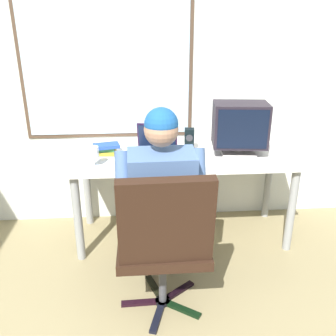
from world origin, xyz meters
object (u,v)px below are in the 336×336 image
(office_chair, at_px, (164,237))
(wine_glass, at_px, (94,153))
(desk, at_px, (183,169))
(crt_monitor, at_px, (240,125))
(laptop, at_px, (156,147))
(cd_case, at_px, (194,161))
(book_stack, at_px, (106,149))
(person_seated, at_px, (160,199))
(desk_speaker, at_px, (189,140))

(office_chair, distance_m, wine_glass, 0.91)
(desk, relative_size, crt_monitor, 4.00)
(laptop, relative_size, cd_case, 2.23)
(office_chair, bearing_deg, book_stack, 111.46)
(person_seated, xyz_separation_m, laptop, (0.01, 0.69, 0.11))
(office_chair, relative_size, laptop, 2.71)
(office_chair, xyz_separation_m, person_seated, (-0.01, 0.26, 0.11))
(cd_case, bearing_deg, person_seated, -119.04)
(crt_monitor, relative_size, laptop, 1.21)
(desk_speaker, bearing_deg, desk, -117.22)
(desk, height_order, book_stack, book_stack)
(person_seated, relative_size, desk_speaker, 6.89)
(office_chair, bearing_deg, desk, 76.72)
(office_chair, bearing_deg, person_seated, 91.24)
(laptop, relative_size, book_stack, 1.64)
(laptop, relative_size, desk_speaker, 1.97)
(laptop, bearing_deg, wine_glass, -155.41)
(person_seated, height_order, crt_monitor, person_seated)
(person_seated, xyz_separation_m, wine_glass, (-0.45, 0.48, 0.15))
(crt_monitor, bearing_deg, book_stack, 176.17)
(person_seated, relative_size, wine_glass, 8.51)
(book_stack, bearing_deg, desk, -8.02)
(office_chair, bearing_deg, wine_glass, 121.57)
(crt_monitor, distance_m, book_stack, 1.07)
(person_seated, bearing_deg, desk_speaker, 69.89)
(crt_monitor, bearing_deg, office_chair, -125.18)
(wine_glass, bearing_deg, person_seated, -46.83)
(wine_glass, xyz_separation_m, desk_speaker, (0.73, 0.29, -0.01))
(wine_glass, bearing_deg, desk_speaker, 21.46)
(crt_monitor, xyz_separation_m, wine_glass, (-1.11, -0.19, -0.13))
(wine_glass, relative_size, cd_case, 0.91)
(desk_speaker, height_order, book_stack, desk_speaker)
(cd_case, bearing_deg, book_stack, 162.19)
(desk, height_order, crt_monitor, crt_monitor)
(crt_monitor, height_order, laptop, crt_monitor)
(wine_glass, height_order, cd_case, wine_glass)
(cd_case, bearing_deg, desk, 117.17)
(person_seated, xyz_separation_m, book_stack, (-0.39, 0.74, 0.09))
(crt_monitor, bearing_deg, cd_case, -158.44)
(wine_glass, relative_size, desk_speaker, 0.81)
(person_seated, xyz_separation_m, desk_speaker, (0.28, 0.77, 0.14))
(wine_glass, relative_size, book_stack, 0.67)
(wine_glass, distance_m, cd_case, 0.75)
(desk_speaker, height_order, cd_case, desk_speaker)
(person_seated, distance_m, crt_monitor, 0.98)
(person_seated, xyz_separation_m, crt_monitor, (0.66, 0.67, 0.28))
(cd_case, bearing_deg, wine_glass, -176.90)
(desk, xyz_separation_m, laptop, (-0.21, 0.04, 0.17))
(office_chair, height_order, laptop, office_chair)
(book_stack, relative_size, cd_case, 1.36)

